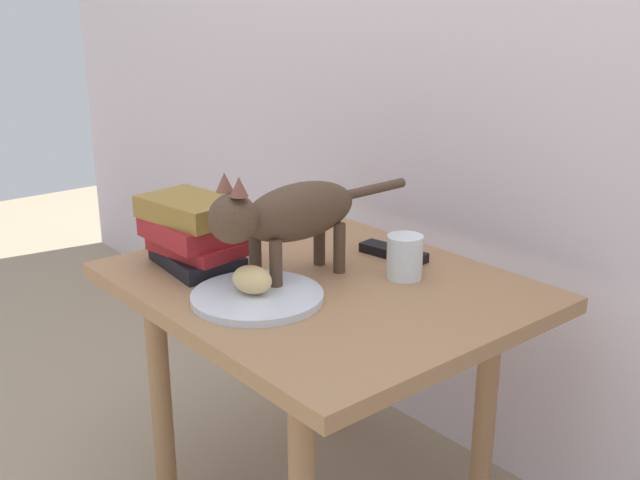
{
  "coord_description": "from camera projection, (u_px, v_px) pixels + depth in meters",
  "views": [
    {
      "loc": [
        1.03,
        -0.87,
        1.05
      ],
      "look_at": [
        0.0,
        0.0,
        0.61
      ],
      "focal_mm": 42.06,
      "sensor_mm": 36.0,
      "label": 1
    }
  ],
  "objects": [
    {
      "name": "book_stack",
      "position": [
        194.0,
        232.0,
        1.49
      ],
      "size": [
        0.22,
        0.17,
        0.14
      ],
      "color": "black",
      "rests_on": "side_table"
    },
    {
      "name": "cat",
      "position": [
        287.0,
        214.0,
        1.4
      ],
      "size": [
        0.09,
        0.48,
        0.23
      ],
      "color": "#4C3828",
      "rests_on": "side_table"
    },
    {
      "name": "candle_jar",
      "position": [
        405.0,
        259.0,
        1.44
      ],
      "size": [
        0.07,
        0.07,
        0.08
      ],
      "color": "silver",
      "rests_on": "side_table"
    },
    {
      "name": "tv_remote",
      "position": [
        392.0,
        252.0,
        1.57
      ],
      "size": [
        0.15,
        0.07,
        0.02
      ],
      "primitive_type": "cube",
      "rotation": [
        0.0,
        0.0,
        0.15
      ],
      "color": "black",
      "rests_on": "side_table"
    },
    {
      "name": "side_table",
      "position": [
        320.0,
        313.0,
        1.47
      ],
      "size": [
        0.77,
        0.63,
        0.53
      ],
      "color": "#9E724C",
      "rests_on": "ground"
    },
    {
      "name": "plate",
      "position": [
        257.0,
        297.0,
        1.35
      ],
      "size": [
        0.24,
        0.24,
        0.01
      ],
      "primitive_type": "cylinder",
      "color": "silver",
      "rests_on": "side_table"
    },
    {
      "name": "bread_roll",
      "position": [
        252.0,
        280.0,
        1.34
      ],
      "size": [
        0.09,
        0.07,
        0.05
      ],
      "primitive_type": "ellipsoid",
      "rotation": [
        0.0,
        0.0,
        0.18
      ],
      "color": "#E0BC7A",
      "rests_on": "plate"
    }
  ]
}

